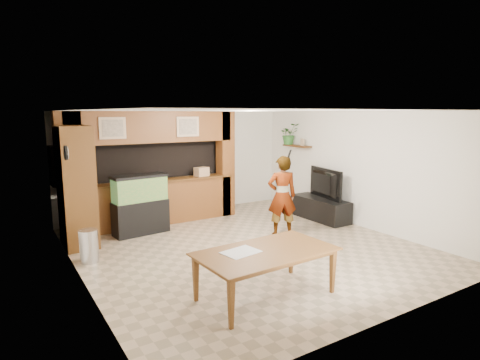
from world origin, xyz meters
TOP-DOWN VIEW (x-y plane):
  - floor at (0.00, 0.00)m, footprint 6.50×6.50m
  - ceiling at (0.00, 0.00)m, footprint 6.50×6.50m
  - wall_back at (0.00, 3.25)m, footprint 6.00×0.00m
  - wall_left at (-3.00, 0.00)m, footprint 0.00×6.50m
  - wall_right at (3.00, 0.00)m, footprint 0.00×6.50m
  - partition at (-0.95, 2.64)m, footprint 4.20×0.99m
  - wall_clock at (-2.97, 1.00)m, footprint 0.05×0.25m
  - wall_shelf at (2.85, 1.95)m, footprint 0.25×0.90m
  - pantry_cabinet at (-2.70, 1.85)m, footprint 0.58×0.95m
  - trash_can at (-2.74, 0.80)m, footprint 0.31×0.31m
  - aquarium at (-1.43, 1.95)m, footprint 1.15×0.43m
  - tv_stand at (2.65, 0.79)m, footprint 0.57×1.56m
  - television at (2.65, 0.79)m, footprint 0.39×1.26m
  - photo_frame at (2.85, 1.74)m, footprint 0.04×0.14m
  - potted_plant at (2.82, 2.25)m, footprint 0.56×0.50m
  - person at (1.06, 0.28)m, footprint 0.72×0.61m
  - microphone at (1.11, 0.12)m, footprint 0.04×0.11m
  - dining_table at (-0.92, -1.94)m, footprint 1.97×1.16m
  - newspaper_a at (-1.26, -1.78)m, footprint 0.55×0.44m
  - counter_box at (0.28, 2.45)m, footprint 0.37×0.28m

SIDE VIEW (x-z plane):
  - floor at x=0.00m, z-range 0.00..0.00m
  - tv_stand at x=2.65m, z-range 0.00..0.52m
  - trash_can at x=-2.74m, z-range 0.00..0.58m
  - dining_table at x=-0.92m, z-range 0.00..0.68m
  - aquarium at x=-1.43m, z-range -0.01..1.26m
  - newspaper_a at x=-1.26m, z-range 0.68..0.69m
  - person at x=1.06m, z-range 0.00..1.69m
  - television at x=2.65m, z-range 0.52..1.24m
  - counter_box at x=0.28m, z-range 1.04..1.26m
  - pantry_cabinet at x=-2.70m, z-range 0.00..2.33m
  - wall_back at x=0.00m, z-range -1.70..4.30m
  - wall_left at x=-3.00m, z-range -1.95..4.55m
  - wall_right at x=3.00m, z-range -1.95..4.55m
  - partition at x=-0.95m, z-range 0.01..2.61m
  - wall_shelf at x=2.85m, z-range 1.68..1.72m
  - microphone at x=1.11m, z-range 1.66..1.83m
  - photo_frame at x=2.85m, z-range 1.72..1.90m
  - wall_clock at x=-2.97m, z-range 1.77..2.02m
  - potted_plant at x=2.82m, z-range 1.72..2.28m
  - ceiling at x=0.00m, z-range 2.60..2.60m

